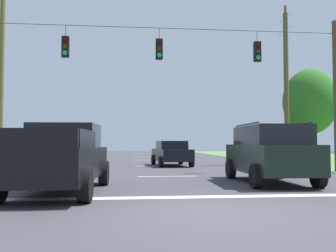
% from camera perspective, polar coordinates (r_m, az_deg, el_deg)
% --- Properties ---
extents(ground_plane, '(120.00, 120.00, 0.00)m').
position_cam_1_polar(ground_plane, '(7.70, 6.11, -12.96)').
color(ground_plane, '#3D3D42').
extents(stop_bar_stripe, '(14.79, 0.45, 0.01)m').
position_cam_1_polar(stop_bar_stripe, '(9.73, 3.53, -10.77)').
color(stop_bar_stripe, white).
rests_on(stop_bar_stripe, ground).
extents(lane_dash_0, '(2.50, 0.15, 0.01)m').
position_cam_1_polar(lane_dash_0, '(15.64, -0.05, -7.69)').
color(lane_dash_0, white).
rests_on(lane_dash_0, ground).
extents(lane_dash_1, '(2.50, 0.15, 0.01)m').
position_cam_1_polar(lane_dash_1, '(22.84, -1.86, -6.10)').
color(lane_dash_1, white).
rests_on(lane_dash_1, ground).
extents(lane_dash_2, '(2.50, 0.15, 0.01)m').
position_cam_1_polar(lane_dash_2, '(30.69, -2.86, -5.21)').
color(lane_dash_2, white).
rests_on(lane_dash_2, ground).
extents(lane_dash_3, '(2.50, 0.15, 0.01)m').
position_cam_1_polar(lane_dash_3, '(38.60, -3.46, -4.69)').
color(lane_dash_3, white).
rests_on(lane_dash_3, ground).
extents(lane_dash_4, '(2.50, 0.15, 0.01)m').
position_cam_1_polar(lane_dash_4, '(47.04, -3.87, -4.32)').
color(lane_dash_4, white).
rests_on(lane_dash_4, ground).
extents(overhead_signal_span, '(17.33, 0.31, 7.33)m').
position_cam_1_polar(overhead_signal_span, '(17.26, -1.05, 6.06)').
color(overhead_signal_span, brown).
rests_on(overhead_signal_span, ground).
extents(pickup_truck, '(2.48, 5.49, 1.95)m').
position_cam_1_polar(pickup_truck, '(10.96, -16.03, -4.70)').
color(pickup_truck, black).
rests_on(pickup_truck, ground).
extents(suv_black, '(2.33, 4.86, 2.05)m').
position_cam_1_polar(suv_black, '(13.50, 15.24, -3.91)').
color(suv_black, black).
rests_on(suv_black, ground).
extents(distant_car_crossing_white, '(2.26, 4.42, 1.52)m').
position_cam_1_polar(distant_car_crossing_white, '(22.14, -15.97, -4.07)').
color(distant_car_crossing_white, silver).
rests_on(distant_car_crossing_white, ground).
extents(distant_car_oncoming, '(2.33, 4.45, 1.52)m').
position_cam_1_polar(distant_car_oncoming, '(22.95, 0.53, -4.12)').
color(distant_car_oncoming, black).
rests_on(distant_car_oncoming, ground).
extents(utility_pole_mid_right, '(0.32, 1.93, 10.41)m').
position_cam_1_polar(utility_pole_mid_right, '(25.58, 17.63, 6.06)').
color(utility_pole_mid_right, brown).
rests_on(utility_pole_mid_right, ground).
extents(utility_pole_near_left, '(0.29, 1.82, 10.73)m').
position_cam_1_polar(utility_pole_near_left, '(24.35, -24.10, 6.99)').
color(utility_pole_near_left, brown).
rests_on(utility_pole_near_left, ground).
extents(tree_roadside_right, '(2.92, 2.92, 6.71)m').
position_cam_1_polar(tree_roadside_right, '(33.94, 19.77, 3.36)').
color(tree_roadside_right, brown).
rests_on(tree_roadside_right, ground).
extents(tree_roadside_far_right, '(3.91, 3.91, 6.88)m').
position_cam_1_polar(tree_roadside_far_right, '(29.47, 20.86, 3.51)').
color(tree_roadside_far_right, brown).
rests_on(tree_roadside_far_right, ground).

